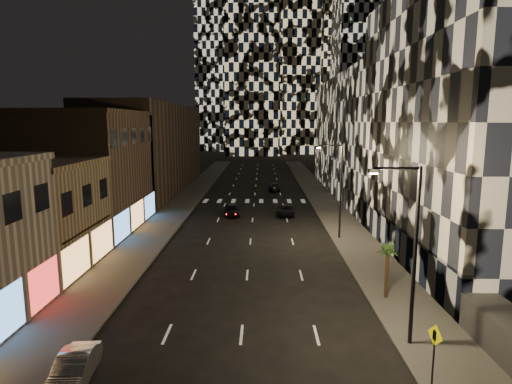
{
  "coord_description": "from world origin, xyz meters",
  "views": [
    {
      "loc": [
        1.07,
        -10.29,
        11.24
      ],
      "look_at": [
        0.63,
        21.52,
        6.0
      ],
      "focal_mm": 30.0,
      "sensor_mm": 36.0,
      "label": 1
    }
  ],
  "objects_px": {
    "streetlight_near": "(411,244)",
    "car_dark_oncoming": "(274,187)",
    "car_dark_rightlane": "(286,211)",
    "ped_sign": "(434,345)",
    "streetlight_far": "(338,184)",
    "palm_tree": "(388,254)",
    "car_dark_midlane": "(232,210)",
    "car_silver_parked": "(74,370)"
  },
  "relations": [
    {
      "from": "car_dark_rightlane",
      "to": "streetlight_far",
      "type": "bearing_deg",
      "value": -63.86
    },
    {
      "from": "car_dark_rightlane",
      "to": "streetlight_near",
      "type": "bearing_deg",
      "value": -78.47
    },
    {
      "from": "streetlight_far",
      "to": "car_dark_midlane",
      "type": "distance_m",
      "value": 15.6
    },
    {
      "from": "car_dark_oncoming",
      "to": "palm_tree",
      "type": "bearing_deg",
      "value": 97.1
    },
    {
      "from": "car_silver_parked",
      "to": "car_dark_rightlane",
      "type": "bearing_deg",
      "value": 66.56
    },
    {
      "from": "streetlight_near",
      "to": "ped_sign",
      "type": "distance_m",
      "value": 4.91
    },
    {
      "from": "streetlight_near",
      "to": "car_dark_rightlane",
      "type": "bearing_deg",
      "value": 98.16
    },
    {
      "from": "car_silver_parked",
      "to": "ped_sign",
      "type": "height_order",
      "value": "ped_sign"
    },
    {
      "from": "car_silver_parked",
      "to": "car_dark_oncoming",
      "type": "xyz_separation_m",
      "value": [
        10.19,
        53.06,
        -0.01
      ]
    },
    {
      "from": "streetlight_near",
      "to": "streetlight_far",
      "type": "height_order",
      "value": "same"
    },
    {
      "from": "car_silver_parked",
      "to": "car_dark_midlane",
      "type": "distance_m",
      "value": 33.94
    },
    {
      "from": "car_silver_parked",
      "to": "car_dark_midlane",
      "type": "height_order",
      "value": "car_dark_midlane"
    },
    {
      "from": "streetlight_near",
      "to": "car_dark_oncoming",
      "type": "bearing_deg",
      "value": 96.01
    },
    {
      "from": "car_dark_midlane",
      "to": "streetlight_far",
      "type": "bearing_deg",
      "value": -50.59
    },
    {
      "from": "streetlight_near",
      "to": "streetlight_far",
      "type": "relative_size",
      "value": 1.0
    },
    {
      "from": "palm_tree",
      "to": "car_silver_parked",
      "type": "bearing_deg",
      "value": -150.41
    },
    {
      "from": "streetlight_near",
      "to": "car_dark_oncoming",
      "type": "xyz_separation_m",
      "value": [
        -5.22,
        49.63,
        -4.71
      ]
    },
    {
      "from": "car_dark_midlane",
      "to": "car_dark_oncoming",
      "type": "height_order",
      "value": "car_dark_midlane"
    },
    {
      "from": "palm_tree",
      "to": "streetlight_near",
      "type": "bearing_deg",
      "value": -96.47
    },
    {
      "from": "car_silver_parked",
      "to": "car_dark_oncoming",
      "type": "distance_m",
      "value": 54.03
    },
    {
      "from": "streetlight_far",
      "to": "car_dark_oncoming",
      "type": "relative_size",
      "value": 2.02
    },
    {
      "from": "car_dark_midlane",
      "to": "car_dark_oncoming",
      "type": "bearing_deg",
      "value": 66.48
    },
    {
      "from": "streetlight_far",
      "to": "palm_tree",
      "type": "relative_size",
      "value": 2.57
    },
    {
      "from": "palm_tree",
      "to": "ped_sign",
      "type": "bearing_deg",
      "value": -94.31
    },
    {
      "from": "car_dark_midlane",
      "to": "ped_sign",
      "type": "height_order",
      "value": "ped_sign"
    },
    {
      "from": "streetlight_near",
      "to": "car_silver_parked",
      "type": "height_order",
      "value": "streetlight_near"
    },
    {
      "from": "streetlight_far",
      "to": "car_silver_parked",
      "type": "bearing_deg",
      "value": -123.34
    },
    {
      "from": "car_dark_rightlane",
      "to": "ped_sign",
      "type": "relative_size",
      "value": 1.58
    },
    {
      "from": "car_dark_oncoming",
      "to": "car_dark_rightlane",
      "type": "xyz_separation_m",
      "value": [
        0.87,
        -19.26,
        -0.04
      ]
    },
    {
      "from": "car_silver_parked",
      "to": "car_dark_rightlane",
      "type": "relative_size",
      "value": 0.9
    },
    {
      "from": "car_dark_oncoming",
      "to": "palm_tree",
      "type": "xyz_separation_m",
      "value": [
        5.87,
        -43.94,
        2.39
      ]
    },
    {
      "from": "streetlight_far",
      "to": "car_dark_oncoming",
      "type": "xyz_separation_m",
      "value": [
        -5.22,
        29.63,
        -4.71
      ]
    },
    {
      "from": "car_dark_oncoming",
      "to": "palm_tree",
      "type": "height_order",
      "value": "palm_tree"
    },
    {
      "from": "car_dark_midlane",
      "to": "ped_sign",
      "type": "relative_size",
      "value": 1.51
    },
    {
      "from": "car_dark_rightlane",
      "to": "ped_sign",
      "type": "bearing_deg",
      "value": -79.42
    },
    {
      "from": "palm_tree",
      "to": "car_dark_rightlane",
      "type": "bearing_deg",
      "value": 101.45
    },
    {
      "from": "car_dark_midlane",
      "to": "palm_tree",
      "type": "xyz_separation_m",
      "value": [
        11.5,
        -24.52,
        2.32
      ]
    },
    {
      "from": "car_dark_midlane",
      "to": "car_dark_oncoming",
      "type": "relative_size",
      "value": 0.94
    },
    {
      "from": "car_dark_rightlane",
      "to": "ped_sign",
      "type": "distance_m",
      "value": 34.3
    },
    {
      "from": "streetlight_far",
      "to": "ped_sign",
      "type": "height_order",
      "value": "streetlight_far"
    },
    {
      "from": "car_dark_rightlane",
      "to": "car_silver_parked",
      "type": "bearing_deg",
      "value": -104.74
    },
    {
      "from": "streetlight_near",
      "to": "ped_sign",
      "type": "height_order",
      "value": "streetlight_near"
    }
  ]
}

